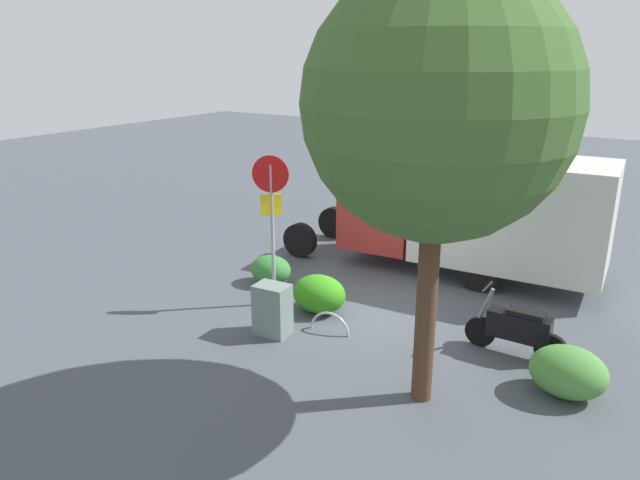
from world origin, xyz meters
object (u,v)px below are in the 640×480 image
box_truck_near (471,210)px  utility_cabinet (272,310)px  motorcycle (518,328)px  street_tree (438,106)px  bike_rack_hoop (330,332)px  stop_sign (272,207)px

box_truck_near → utility_cabinet: size_ratio=7.73×
motorcycle → street_tree: (0.90, 2.18, 4.01)m
bike_rack_hoop → street_tree: bearing=154.1°
bike_rack_hoop → box_truck_near: bearing=-104.9°
motorcycle → street_tree: street_tree is taller
utility_cabinet → motorcycle: bearing=-158.5°
stop_sign → street_tree: (-4.09, 1.65, 2.37)m
stop_sign → utility_cabinet: size_ratio=3.20×
motorcycle → street_tree: size_ratio=0.28×
street_tree → utility_cabinet: street_tree is taller
street_tree → utility_cabinet: (3.29, -0.53, -4.02)m
stop_sign → motorcycle: bearing=-174.0°
motorcycle → street_tree: 4.65m
motorcycle → bike_rack_hoop: motorcycle is taller
street_tree → utility_cabinet: size_ratio=6.37×
stop_sign → street_tree: street_tree is taller
utility_cabinet → box_truck_near: bearing=-112.2°
stop_sign → bike_rack_hoop: stop_sign is taller
stop_sign → street_tree: 5.01m
motorcycle → utility_cabinet: (4.19, 1.65, -0.02)m
utility_cabinet → bike_rack_hoop: utility_cabinet is taller
box_truck_near → street_tree: bearing=99.1°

